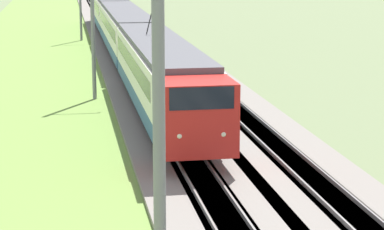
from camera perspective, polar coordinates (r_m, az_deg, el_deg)
name	(u,v)px	position (r m, az deg, el deg)	size (l,w,h in m)	color
ballast_main	(126,59)	(57.33, -5.03, 4.25)	(240.00, 4.40, 0.30)	gray
ballast_adjacent	(176,58)	(57.77, -1.21, 4.36)	(240.00, 4.40, 0.30)	gray
track_main	(126,59)	(57.33, -5.03, 4.26)	(240.00, 1.57, 0.45)	#4C4238
track_adjacent	(176,58)	(57.77, -1.21, 4.36)	(240.00, 1.57, 0.45)	#4C4238
grass_verge	(41,62)	(57.19, -11.42, 3.94)	(240.00, 13.44, 0.12)	olive
passenger_train	(125,30)	(57.58, -5.11, 6.46)	(64.00, 2.86, 4.98)	red
catenary_mast_near	(162,153)	(12.94, -2.27, -2.88)	(0.22, 2.56, 9.17)	slate
catenary_mast_mid	(94,19)	(41.43, -7.51, 7.30)	(0.22, 2.56, 8.89)	slate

